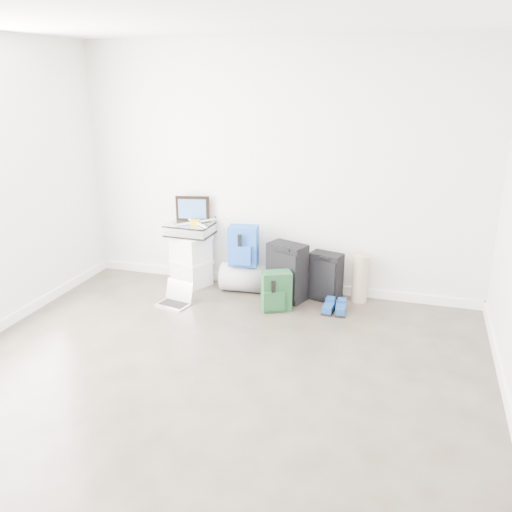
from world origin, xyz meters
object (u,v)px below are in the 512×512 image
(briefcase, at_px, (190,229))
(duffel_bag, at_px, (244,277))
(large_suitcase, at_px, (287,272))
(carry_on, at_px, (326,277))
(laptop, at_px, (176,299))
(boxes_stack, at_px, (191,260))

(briefcase, height_order, duffel_bag, briefcase)
(duffel_bag, height_order, large_suitcase, large_suitcase)
(carry_on, distance_m, laptop, 1.62)
(large_suitcase, height_order, carry_on, large_suitcase)
(duffel_bag, bearing_deg, large_suitcase, -15.08)
(carry_on, bearing_deg, large_suitcase, -149.14)
(briefcase, relative_size, large_suitcase, 0.79)
(boxes_stack, relative_size, briefcase, 1.20)
(large_suitcase, bearing_deg, carry_on, 37.20)
(briefcase, distance_m, laptop, 0.84)
(duffel_bag, distance_m, laptop, 0.82)
(large_suitcase, relative_size, laptop, 1.66)
(duffel_bag, bearing_deg, briefcase, 173.23)
(boxes_stack, relative_size, large_suitcase, 0.94)
(boxes_stack, relative_size, laptop, 1.57)
(duffel_bag, relative_size, large_suitcase, 0.82)
(briefcase, xyz_separation_m, duffel_bag, (0.65, -0.02, -0.50))
(carry_on, bearing_deg, laptop, -143.36)
(boxes_stack, distance_m, duffel_bag, 0.67)
(boxes_stack, xyz_separation_m, carry_on, (1.57, -0.01, -0.03))
(duffel_bag, distance_m, carry_on, 0.92)
(boxes_stack, distance_m, carry_on, 1.57)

